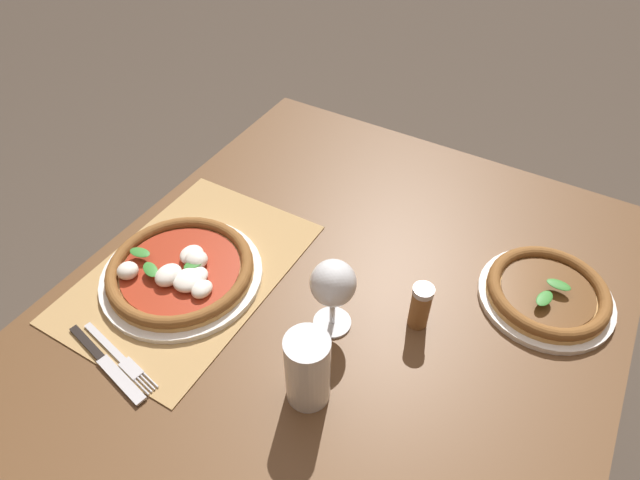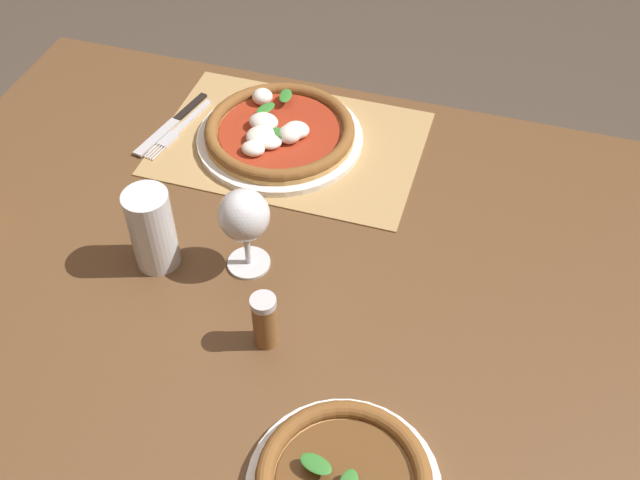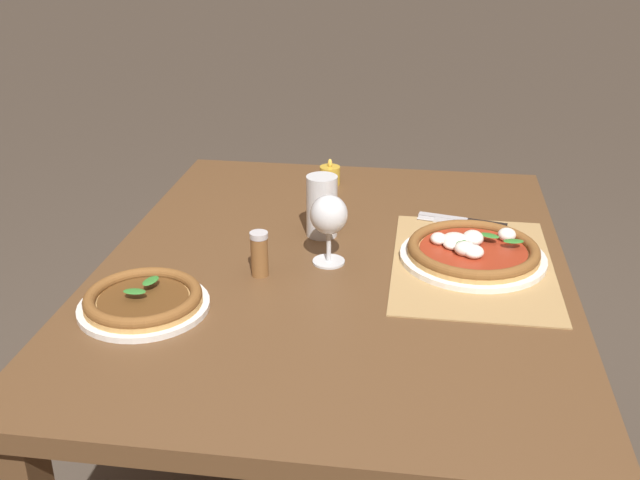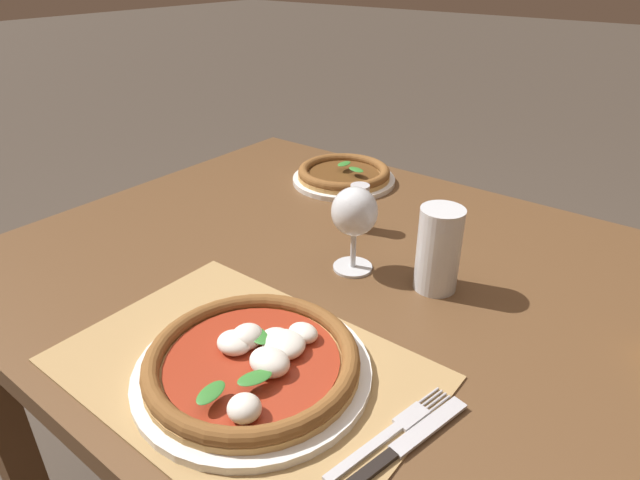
# 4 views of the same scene
# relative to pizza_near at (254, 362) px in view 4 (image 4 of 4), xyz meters

# --- Properties ---
(dining_table) EXTENTS (1.28, 1.00, 0.74)m
(dining_table) POSITION_rel_pizza_near_xyz_m (-0.05, 0.29, -0.12)
(dining_table) COLOR brown
(dining_table) RESTS_ON ground
(paper_placemat) EXTENTS (0.49, 0.34, 0.00)m
(paper_placemat) POSITION_rel_pizza_near_xyz_m (-0.02, -0.00, -0.02)
(paper_placemat) COLOR #A88451
(paper_placemat) RESTS_ON dining_table
(pizza_near) EXTENTS (0.32, 0.32, 0.05)m
(pizza_near) POSITION_rel_pizza_near_xyz_m (0.00, 0.00, 0.00)
(pizza_near) COLOR white
(pizza_near) RESTS_ON paper_placemat
(pizza_far) EXTENTS (0.25, 0.25, 0.04)m
(pizza_far) POSITION_rel_pizza_near_xyz_m (-0.30, 0.63, -0.00)
(pizza_far) COLOR white
(pizza_far) RESTS_ON dining_table
(wine_glass) EXTENTS (0.08, 0.08, 0.16)m
(wine_glass) POSITION_rel_pizza_near_xyz_m (-0.05, 0.31, 0.08)
(wine_glass) COLOR silver
(wine_glass) RESTS_ON dining_table
(pint_glass) EXTENTS (0.07, 0.07, 0.15)m
(pint_glass) POSITION_rel_pizza_near_xyz_m (0.09, 0.34, 0.05)
(pint_glass) COLOR silver
(pint_glass) RESTS_ON dining_table
(fork) EXTENTS (0.06, 0.20, 0.00)m
(fork) POSITION_rel_pizza_near_xyz_m (0.20, 0.03, -0.02)
(fork) COLOR #B7B7BC
(fork) RESTS_ON paper_placemat
(knife) EXTENTS (0.06, 0.21, 0.01)m
(knife) POSITION_rel_pizza_near_xyz_m (0.22, 0.01, -0.02)
(knife) COLOR black
(knife) RESTS_ON paper_placemat
(pepper_shaker) EXTENTS (0.04, 0.04, 0.10)m
(pepper_shaker) POSITION_rel_pizza_near_xyz_m (-0.13, 0.44, 0.03)
(pepper_shaker) COLOR brown
(pepper_shaker) RESTS_ON dining_table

